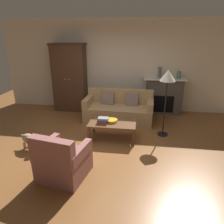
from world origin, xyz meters
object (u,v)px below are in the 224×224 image
Objects in this scene: mantel_vase_jade at (179,75)px; floor_lamp at (168,79)px; fruit_bowl at (112,121)px; mantel_vase_slate at (160,72)px; coffee_table at (112,125)px; armchair_near_left at (62,161)px; dog at (30,139)px; armoire at (70,78)px; couch at (119,110)px; fireplace at (164,95)px; book_stack at (103,120)px.

mantel_vase_jade is 0.13× the size of floor_lamp.
mantel_vase_slate is (1.18, 1.89, 0.83)m from fruit_bowl.
coffee_table is at bearing -131.63° from mantel_vase_jade.
armchair_near_left is 1.68× the size of dog.
mantel_vase_jade is (0.56, 0.00, -0.06)m from mantel_vase_slate.
armchair_near_left is at bearing -124.48° from mantel_vase_jade.
fruit_bowl is 0.30× the size of armchair_near_left.
coffee_table is at bearing -49.33° from armoire.
armoire reaches higher than floor_lamp.
coffee_table is (-0.03, -1.16, 0.05)m from couch.
fruit_bowl is at bearing -132.60° from mantel_vase_jade.
fruit_bowl is 0.51× the size of dog.
fireplace is at bearing 85.61° from floor_lamp.
armoire is 2.56m from coffee_table.
fireplace is 2.35m from fruit_bowl.
armoire is 1.07× the size of couch.
fireplace is at bearing 54.55° from fruit_bowl.
book_stack is (-1.55, -2.01, -0.08)m from fireplace.
fireplace is 1.40× the size of armchair_near_left.
fruit_bowl is 1.60m from floor_lamp.
fireplace is at bearing 55.55° from coffee_table.
fruit_bowl is 1.32× the size of mantel_vase_jade.
mantel_vase_jade is 4.44m from dog.
fruit_bowl is at bearing -121.95° from mantel_vase_slate.
couch reaches higher than fruit_bowl.
armoire is at bearing 88.44° from dog.
coffee_table is (-1.34, -1.95, -0.20)m from fireplace.
armoire is 2.50m from fruit_bowl.
mantel_vase_slate is (1.16, 1.93, 0.91)m from coffee_table.
fireplace reaches higher than fruit_bowl.
armoire is 2.32× the size of armchair_near_left.
mantel_vase_slate is 4.04m from dog.
armoire is 2.45m from book_stack.
mantel_vase_slate is at bearing 62.28° from armchair_near_left.
armchair_near_left is at bearing -117.72° from mantel_vase_slate.
couch is 1.13m from fruit_bowl.
floor_lamp is (-0.12, -1.57, 0.83)m from fireplace.
armchair_near_left is (-1.82, -3.47, -0.96)m from mantel_vase_slate.
book_stack reaches higher than dog.
fireplace is 2.38m from coffee_table.
armoire is 3.61m from armchair_near_left.
fruit_bowl is 0.22m from book_stack.
coffee_table is at bearing -64.77° from fruit_bowl.
floor_lamp is at bearing -33.34° from couch.
mantel_vase_slate is 0.20× the size of floor_lamp.
couch is 6.13× the size of mantel_vase_slate.
couch is 9.44× the size of mantel_vase_jade.
armoire is 3.33m from mantel_vase_jade.
book_stack is at bearing -127.69° from fireplace.
armchair_near_left is (-0.45, -1.48, -0.17)m from book_stack.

